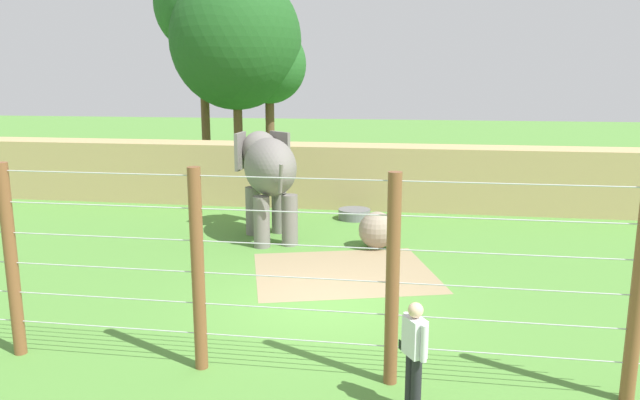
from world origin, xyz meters
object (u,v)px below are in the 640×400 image
elephant (268,170)px  water_tub (354,214)px  enrichment_ball (377,230)px  zookeeper (414,352)px

elephant → water_tub: (2.34, 2.76, -1.89)m
enrichment_ball → zookeeper: 8.60m
zookeeper → water_tub: bearing=99.9°
elephant → zookeeper: size_ratio=2.34×
elephant → water_tub: size_ratio=3.55×
zookeeper → water_tub: 12.20m
enrichment_ball → elephant: bearing=167.9°
enrichment_ball → water_tub: (-1.00, 3.47, -0.34)m
elephant → enrichment_ball: (3.34, -0.71, -1.54)m
enrichment_ball → water_tub: bearing=106.1°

